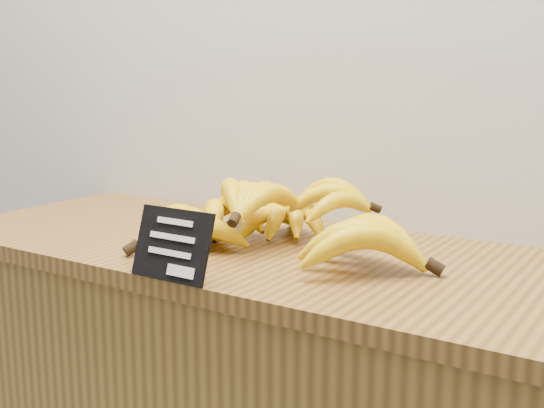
% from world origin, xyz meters
% --- Properties ---
extents(counter_top, '(1.42, 0.54, 0.03)m').
position_xyz_m(counter_top, '(-0.09, 2.75, 0.92)').
color(counter_top, brown).
rests_on(counter_top, counter).
extents(chalkboard_sign, '(0.14, 0.04, 0.11)m').
position_xyz_m(chalkboard_sign, '(-0.14, 2.50, 0.98)').
color(chalkboard_sign, black).
rests_on(chalkboard_sign, counter_top).
extents(banana_pile, '(0.59, 0.40, 0.12)m').
position_xyz_m(banana_pile, '(-0.13, 2.74, 0.98)').
color(banana_pile, yellow).
rests_on(banana_pile, counter_top).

